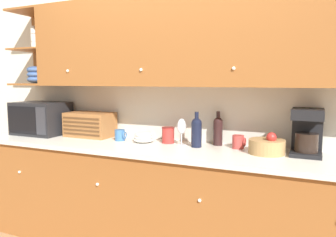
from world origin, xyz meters
TOP-DOWN VIEW (x-y plane):
  - ground_plane at (0.00, 0.00)m, footprint 24.00×24.00m
  - wall_back at (0.00, 0.03)m, footprint 5.90×0.06m
  - counter_unit at (0.00, -0.33)m, footprint 3.52×0.68m
  - backsplash_panel at (0.00, -0.01)m, footprint 3.50×0.01m
  - upper_cabinets at (0.17, -0.19)m, footprint 3.50×0.40m
  - microwave at (-1.41, -0.27)m, footprint 0.52×0.39m
  - bread_box at (-0.87, -0.18)m, footprint 0.46×0.28m
  - mug_blue_second at (-0.47, -0.25)m, footprint 0.11×0.09m
  - bowl_stack_on_counter at (-0.24, -0.23)m, footprint 0.19×0.19m
  - storage_canister at (-0.02, -0.18)m, footprint 0.11×0.11m
  - wine_glass at (0.12, -0.23)m, footprint 0.08×0.08m
  - second_wine_bottle at (0.26, -0.24)m, footprint 0.09×0.09m
  - wine_bottle at (0.40, -0.09)m, footprint 0.08×0.08m
  - mug at (0.60, -0.16)m, footprint 0.11×0.09m
  - fruit_basket at (0.83, -0.26)m, footprint 0.27×0.27m
  - coffee_maker at (1.10, -0.16)m, footprint 0.22×0.28m

SIDE VIEW (x-z plane):
  - ground_plane at x=0.00m, z-range 0.00..0.00m
  - counter_unit at x=0.00m, z-range 0.00..0.94m
  - bowl_stack_on_counter at x=-0.24m, z-range 0.93..1.03m
  - mug_blue_second at x=-0.47m, z-range 0.94..1.04m
  - mug at x=0.60m, z-range 0.94..1.04m
  - fruit_basket at x=0.83m, z-range 0.91..1.08m
  - storage_canister at x=-0.02m, z-range 0.94..1.08m
  - bread_box at x=-0.87m, z-range 0.94..1.17m
  - wine_bottle at x=0.40m, z-range 0.92..1.21m
  - second_wine_bottle at x=0.26m, z-range 0.92..1.22m
  - wine_glass at x=0.12m, z-range 0.98..1.21m
  - microwave at x=-1.41m, z-range 0.94..1.27m
  - coffee_maker at x=1.10m, z-range 0.94..1.29m
  - backsplash_panel at x=0.00m, z-range 0.94..1.44m
  - wall_back at x=0.00m, z-range 0.00..2.60m
  - upper_cabinets at x=0.17m, z-range 1.43..2.20m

